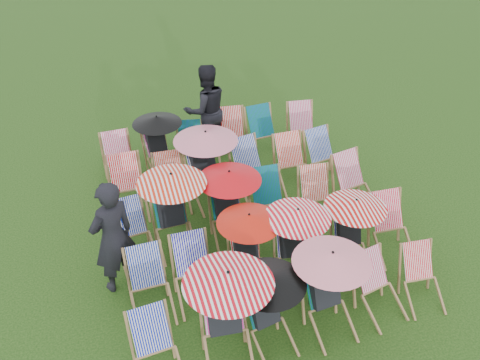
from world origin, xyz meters
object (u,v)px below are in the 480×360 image
object	(u,v)px
deckchair_5	(423,279)
person_left	(113,237)
deckchair_0	(156,353)
person_rear	(206,110)
deckchair_29	(303,129)

from	to	relation	value
deckchair_5	person_left	size ratio (longest dim) A/B	0.44
deckchair_0	person_rear	world-z (taller)	person_rear
person_rear	deckchair_0	bearing A→B (deg)	62.25
deckchair_5	person_left	world-z (taller)	person_left
person_left	person_rear	size ratio (longest dim) A/B	0.98
deckchair_29	deckchair_0	bearing A→B (deg)	-122.57
deckchair_0	deckchair_5	size ratio (longest dim) A/B	1.08
deckchair_0	person_left	distance (m)	1.88
deckchair_29	deckchair_5	bearing A→B (deg)	-82.43
deckchair_29	person_rear	size ratio (longest dim) A/B	0.48
deckchair_0	person_rear	distance (m)	5.61
deckchair_5	deckchair_29	xyz separation A→B (m)	(0.04, 4.55, 0.05)
deckchair_0	person_left	bearing A→B (deg)	93.18
deckchair_0	deckchair_29	size ratio (longest dim) A/B	0.95
deckchair_5	deckchair_29	bearing A→B (deg)	94.52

